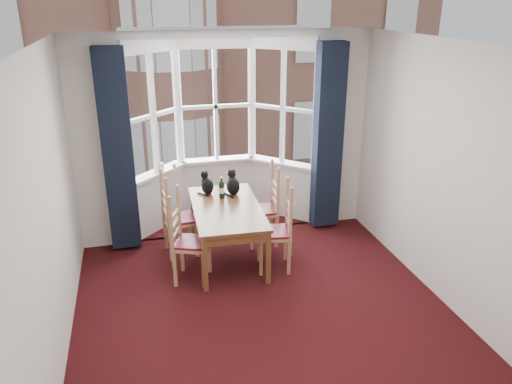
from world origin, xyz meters
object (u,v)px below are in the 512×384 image
object	(u,v)px
cat_left	(207,185)
cat_right	(233,185)
chair_left_far	(173,221)
chair_right_near	(281,233)
chair_right_far	(268,211)
wine_bottle	(222,189)
dining_table	(227,212)
candle_tall	(162,167)
candle_short	(174,167)
chair_left_near	(184,243)

from	to	relation	value
cat_left	cat_right	distance (m)	0.35
chair_left_far	cat_left	distance (m)	0.67
chair_right_near	chair_right_far	xyz separation A→B (m)	(0.03, 0.71, 0.00)
wine_bottle	chair_right_far	bearing A→B (deg)	-1.06
dining_table	candle_tall	xyz separation A→B (m)	(-0.71, 1.13, 0.29)
chair_left_far	candle_tall	bearing A→B (deg)	93.64
wine_bottle	candle_short	distance (m)	1.01
chair_left_near	cat_right	distance (m)	1.17
chair_left_near	chair_right_far	size ratio (longest dim) A/B	1.00
dining_table	cat_right	xyz separation A→B (m)	(0.17, 0.41, 0.21)
cat_right	chair_left_near	bearing A→B (deg)	-133.28
chair_left_near	cat_right	size ratio (longest dim) A/B	2.69
chair_left_near	chair_right_near	xyz separation A→B (m)	(1.19, -0.01, 0.00)
chair_right_near	wine_bottle	distance (m)	1.01
chair_left_far	wine_bottle	size ratio (longest dim) A/B	3.18
candle_tall	chair_right_near	bearing A→B (deg)	-49.56
wine_bottle	dining_table	bearing A→B (deg)	-89.41
chair_left_near	wine_bottle	size ratio (longest dim) A/B	3.18
candle_tall	chair_left_far	bearing A→B (deg)	-86.36
chair_left_far	chair_right_near	xyz separation A→B (m)	(1.26, -0.68, 0.00)
chair_right_far	cat_right	size ratio (longest dim) A/B	2.69
dining_table	chair_left_far	distance (m)	0.73
chair_right_far	cat_right	world-z (taller)	cat_right
candle_tall	candle_short	world-z (taller)	candle_tall
chair_left_near	candle_tall	world-z (taller)	candle_tall
cat_left	candle_short	distance (m)	0.75
chair_right_far	candle_tall	size ratio (longest dim) A/B	7.47
chair_right_near	cat_right	xyz separation A→B (m)	(-0.43, 0.82, 0.38)
chair_right_far	wine_bottle	distance (m)	0.73
cat_right	dining_table	bearing A→B (deg)	-112.37
chair_left_near	candle_short	bearing A→B (deg)	87.94
dining_table	chair_left_far	size ratio (longest dim) A/B	1.74
chair_left_far	wine_bottle	bearing A→B (deg)	3.42
cat_left	chair_left_far	bearing A→B (deg)	-153.39
wine_bottle	candle_short	xyz separation A→B (m)	(-0.53, 0.85, 0.07)
dining_table	cat_left	size ratio (longest dim) A/B	5.06
chair_right_near	cat_right	world-z (taller)	cat_right
chair_right_far	wine_bottle	xyz separation A→B (m)	(-0.63, 0.01, 0.37)
dining_table	chair_left_near	xyz separation A→B (m)	(-0.59, -0.40, -0.17)
chair_left_far	cat_left	size ratio (longest dim) A/B	2.91
chair_left_near	chair_right_near	size ratio (longest dim) A/B	1.00
wine_bottle	candle_tall	world-z (taller)	wine_bottle
chair_right_near	candle_tall	world-z (taller)	candle_tall
chair_left_near	chair_right_near	world-z (taller)	same
cat_left	wine_bottle	size ratio (longest dim) A/B	1.09
dining_table	cat_left	bearing A→B (deg)	107.26
cat_left	candle_tall	world-z (taller)	cat_left
chair_left_far	wine_bottle	distance (m)	0.76
chair_left_far	chair_right_far	bearing A→B (deg)	1.22
candle_tall	cat_left	bearing A→B (deg)	-47.92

